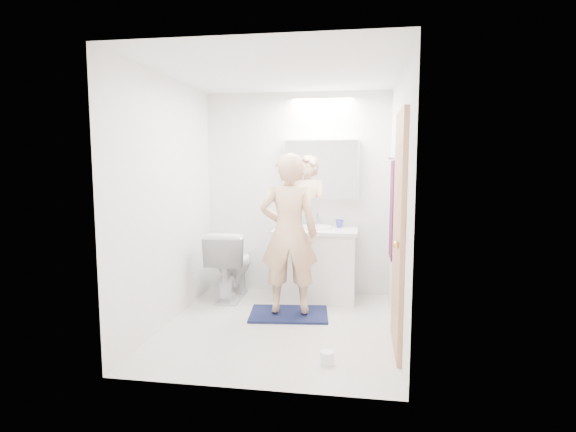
% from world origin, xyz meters
% --- Properties ---
extents(floor, '(2.50, 2.50, 0.00)m').
position_xyz_m(floor, '(0.00, 0.00, 0.00)').
color(floor, silver).
rests_on(floor, ground).
extents(ceiling, '(2.50, 2.50, 0.00)m').
position_xyz_m(ceiling, '(0.00, 0.00, 2.40)').
color(ceiling, white).
rests_on(ceiling, floor).
extents(wall_back, '(2.50, 0.00, 2.50)m').
position_xyz_m(wall_back, '(0.00, 1.25, 1.20)').
color(wall_back, white).
rests_on(wall_back, floor).
extents(wall_front, '(2.50, 0.00, 2.50)m').
position_xyz_m(wall_front, '(0.00, -1.25, 1.20)').
color(wall_front, white).
rests_on(wall_front, floor).
extents(wall_left, '(0.00, 2.50, 2.50)m').
position_xyz_m(wall_left, '(-1.10, 0.00, 1.20)').
color(wall_left, white).
rests_on(wall_left, floor).
extents(wall_right, '(0.00, 2.50, 2.50)m').
position_xyz_m(wall_right, '(1.10, 0.00, 1.20)').
color(wall_right, white).
rests_on(wall_right, floor).
extents(vanity_cabinet, '(0.90, 0.55, 0.78)m').
position_xyz_m(vanity_cabinet, '(0.26, 0.96, 0.39)').
color(vanity_cabinet, white).
rests_on(vanity_cabinet, floor).
extents(countertop, '(0.95, 0.58, 0.04)m').
position_xyz_m(countertop, '(0.26, 0.96, 0.80)').
color(countertop, white).
rests_on(countertop, vanity_cabinet).
extents(sink_basin, '(0.36, 0.36, 0.03)m').
position_xyz_m(sink_basin, '(0.26, 0.99, 0.84)').
color(sink_basin, white).
rests_on(sink_basin, countertop).
extents(faucet, '(0.02, 0.02, 0.16)m').
position_xyz_m(faucet, '(0.26, 1.19, 0.90)').
color(faucet, '#BCBCC0').
rests_on(faucet, countertop).
extents(medicine_cabinet, '(0.88, 0.14, 0.70)m').
position_xyz_m(medicine_cabinet, '(0.30, 1.18, 1.50)').
color(medicine_cabinet, white).
rests_on(medicine_cabinet, wall_back).
extents(mirror_panel, '(0.84, 0.01, 0.66)m').
position_xyz_m(mirror_panel, '(0.30, 1.10, 1.50)').
color(mirror_panel, silver).
rests_on(mirror_panel, medicine_cabinet).
extents(toilet, '(0.46, 0.79, 0.80)m').
position_xyz_m(toilet, '(-0.72, 0.85, 0.40)').
color(toilet, white).
rests_on(toilet, floor).
extents(bath_rug, '(0.86, 0.63, 0.02)m').
position_xyz_m(bath_rug, '(0.04, 0.34, 0.01)').
color(bath_rug, '#131E3C').
rests_on(bath_rug, floor).
extents(person, '(0.63, 0.45, 1.63)m').
position_xyz_m(person, '(0.04, 0.34, 0.86)').
color(person, '#DCAC84').
rests_on(person, bath_rug).
extents(door, '(0.04, 0.80, 2.00)m').
position_xyz_m(door, '(1.08, -0.35, 1.00)').
color(door, tan).
rests_on(door, wall_right).
extents(door_knob, '(0.06, 0.06, 0.06)m').
position_xyz_m(door_knob, '(1.04, -0.65, 0.95)').
color(door_knob, gold).
rests_on(door_knob, door).
extents(towel, '(0.02, 0.42, 1.00)m').
position_xyz_m(towel, '(1.08, 0.55, 1.10)').
color(towel, '#1A143E').
rests_on(towel, wall_right).
extents(towel_hook, '(0.07, 0.02, 0.02)m').
position_xyz_m(towel_hook, '(1.07, 0.55, 1.62)').
color(towel_hook, silver).
rests_on(towel_hook, wall_right).
extents(soap_bottle_a, '(0.10, 0.10, 0.24)m').
position_xyz_m(soap_bottle_a, '(-0.06, 1.11, 0.94)').
color(soap_bottle_a, '#D2CD87').
rests_on(soap_bottle_a, countertop).
extents(soap_bottle_b, '(0.09, 0.09, 0.16)m').
position_xyz_m(soap_bottle_b, '(0.12, 1.15, 0.90)').
color(soap_bottle_b, '#5C87C5').
rests_on(soap_bottle_b, countertop).
extents(toothbrush_cup, '(0.13, 0.13, 0.09)m').
position_xyz_m(toothbrush_cup, '(0.52, 1.12, 0.87)').
color(toothbrush_cup, '#3A3FAE').
rests_on(toothbrush_cup, countertop).
extents(toilet_paper_roll, '(0.11, 0.11, 0.10)m').
position_xyz_m(toilet_paper_roll, '(0.52, -0.75, 0.05)').
color(toilet_paper_roll, white).
rests_on(toilet_paper_roll, floor).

